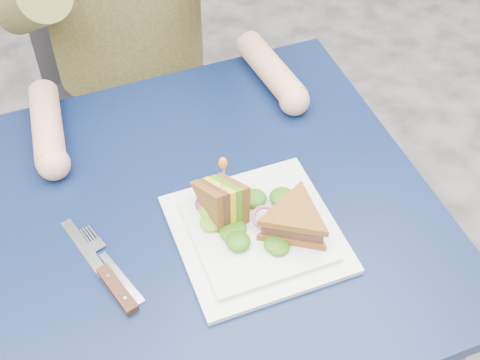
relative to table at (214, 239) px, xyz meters
name	(u,v)px	position (x,y,z in m)	size (l,w,h in m)	color
table	(214,239)	(0.00, 0.00, 0.00)	(0.75, 0.75, 0.73)	black
chair	(127,66)	(0.00, 0.67, -0.11)	(0.42, 0.40, 0.93)	#47474C
plate	(257,232)	(0.05, -0.08, 0.09)	(0.26, 0.26, 0.02)	white
sandwich_flat	(295,220)	(0.11, -0.10, 0.12)	(0.18, 0.18, 0.05)	brown
sandwich_upright	(224,202)	(0.01, -0.03, 0.13)	(0.08, 0.12, 0.12)	brown
fork	(113,266)	(-0.19, -0.05, 0.08)	(0.07, 0.18, 0.01)	silver
knife	(111,281)	(-0.20, -0.08, 0.09)	(0.08, 0.22, 0.02)	silver
toothpick	(223,175)	(0.01, -0.03, 0.20)	(0.00, 0.00, 0.06)	tan
toothpick_frill	(223,163)	(0.01, -0.03, 0.23)	(0.01, 0.01, 0.02)	orange
lettuce_spill	(257,219)	(0.06, -0.07, 0.11)	(0.15, 0.13, 0.02)	#337A14
onion_ring	(264,218)	(0.07, -0.07, 0.11)	(0.04, 0.04, 0.01)	#9E4C7A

